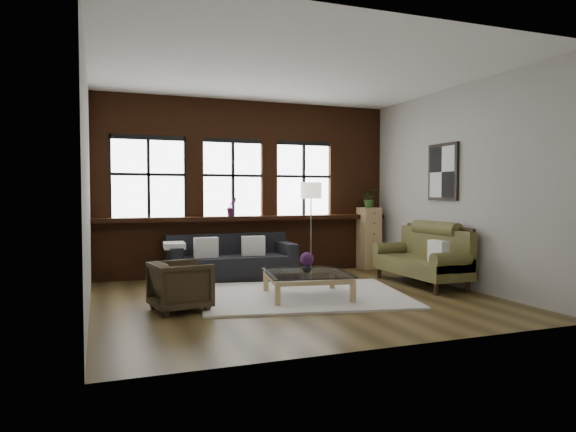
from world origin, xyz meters
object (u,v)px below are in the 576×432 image
object	(u,v)px
drawer_chest	(369,238)
coffee_table	(307,285)
dark_sofa	(232,257)
floor_lamp	(311,224)
armchair	(180,286)
vase	(307,267)
vintage_settee	(420,254)

from	to	relation	value
drawer_chest	coffee_table	bearing A→B (deg)	-135.22
dark_sofa	floor_lamp	size ratio (longest dim) A/B	1.18
dark_sofa	coffee_table	size ratio (longest dim) A/B	1.89
dark_sofa	armchair	distance (m)	2.43
drawer_chest	floor_lamp	size ratio (longest dim) A/B	0.66
coffee_table	vase	distance (m)	0.27
coffee_table	drawer_chest	size ratio (longest dim) A/B	0.94
vase	drawer_chest	distance (m)	3.19
dark_sofa	vase	bearing A→B (deg)	-72.57
armchair	dark_sofa	bearing A→B (deg)	-40.08
dark_sofa	drawer_chest	world-z (taller)	drawer_chest
armchair	drawer_chest	world-z (taller)	drawer_chest
dark_sofa	armchair	size ratio (longest dim) A/B	3.12
vintage_settee	drawer_chest	bearing A→B (deg)	86.67
vintage_settee	floor_lamp	size ratio (longest dim) A/B	1.01
armchair	vintage_settee	bearing A→B (deg)	-93.04
coffee_table	vase	xyz separation A→B (m)	(0.00, -0.00, 0.27)
armchair	vase	distance (m)	1.82
dark_sofa	vase	size ratio (longest dim) A/B	14.70
armchair	coffee_table	world-z (taller)	armchair
drawer_chest	floor_lamp	bearing A→B (deg)	-177.46
vintage_settee	vase	size ratio (longest dim) A/B	12.68
armchair	vase	xyz separation A→B (m)	(1.81, 0.17, 0.13)
dark_sofa	vintage_settee	size ratio (longest dim) A/B	1.16
drawer_chest	vintage_settee	bearing A→B (deg)	-93.33
dark_sofa	floor_lamp	distance (m)	1.70
floor_lamp	coffee_table	bearing A→B (deg)	-114.28
coffee_table	floor_lamp	world-z (taller)	floor_lamp
vase	vintage_settee	bearing A→B (deg)	9.31
vintage_settee	floor_lamp	bearing A→B (deg)	122.41
armchair	floor_lamp	world-z (taller)	floor_lamp
vase	drawer_chest	world-z (taller)	drawer_chest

